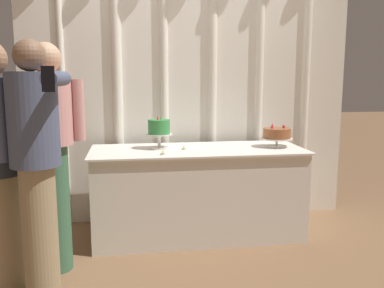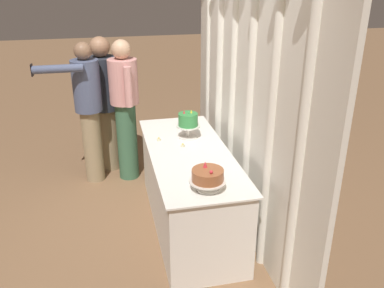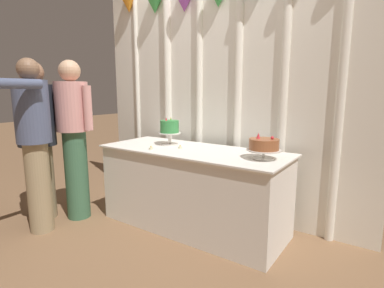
{
  "view_description": "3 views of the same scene",
  "coord_description": "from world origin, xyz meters",
  "px_view_note": "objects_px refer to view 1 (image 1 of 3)",
  "views": [
    {
      "loc": [
        -0.58,
        -3.4,
        1.41
      ],
      "look_at": [
        -0.05,
        0.1,
        0.83
      ],
      "focal_mm": 38.74,
      "sensor_mm": 36.0,
      "label": 1
    },
    {
      "loc": [
        3.36,
        -0.62,
        2.35
      ],
      "look_at": [
        0.06,
        0.11,
        0.89
      ],
      "focal_mm": 38.4,
      "sensor_mm": 36.0,
      "label": 2
    },
    {
      "loc": [
        1.6,
        -2.23,
        1.34
      ],
      "look_at": [
        -0.0,
        0.09,
        0.84
      ],
      "focal_mm": 28.17,
      "sensor_mm": 36.0,
      "label": 3
    }
  ],
  "objects_px": {
    "cake_display_nearright": "(277,134)",
    "guest_man_dark_suit": "(50,149)",
    "guest_girl_blue_dress": "(35,159)",
    "tealight_near_left": "(184,149)",
    "tealight_far_left": "(163,153)",
    "cake_table": "(198,192)",
    "cake_display_nearleft": "(159,129)"
  },
  "relations": [
    {
      "from": "cake_table",
      "to": "guest_girl_blue_dress",
      "type": "xyz_separation_m",
      "value": [
        -1.15,
        -0.91,
        0.52
      ]
    },
    {
      "from": "cake_display_nearright",
      "to": "tealight_far_left",
      "type": "height_order",
      "value": "cake_display_nearright"
    },
    {
      "from": "guest_man_dark_suit",
      "to": "tealight_near_left",
      "type": "bearing_deg",
      "value": 24.69
    },
    {
      "from": "cake_display_nearright",
      "to": "cake_display_nearleft",
      "type": "bearing_deg",
      "value": 176.13
    },
    {
      "from": "guest_man_dark_suit",
      "to": "guest_girl_blue_dress",
      "type": "distance_m",
      "value": 0.41
    },
    {
      "from": "cake_table",
      "to": "cake_display_nearright",
      "type": "relative_size",
      "value": 6.57
    },
    {
      "from": "guest_girl_blue_dress",
      "to": "cake_table",
      "type": "bearing_deg",
      "value": 38.27
    },
    {
      "from": "cake_display_nearright",
      "to": "guest_man_dark_suit",
      "type": "xyz_separation_m",
      "value": [
        -1.85,
        -0.49,
        0.0
      ]
    },
    {
      "from": "guest_man_dark_suit",
      "to": "tealight_far_left",
      "type": "bearing_deg",
      "value": 17.98
    },
    {
      "from": "guest_girl_blue_dress",
      "to": "guest_man_dark_suit",
      "type": "bearing_deg",
      "value": 87.85
    },
    {
      "from": "cake_display_nearleft",
      "to": "guest_man_dark_suit",
      "type": "height_order",
      "value": "guest_man_dark_suit"
    },
    {
      "from": "cake_display_nearleft",
      "to": "cake_display_nearright",
      "type": "relative_size",
      "value": 1.02
    },
    {
      "from": "cake_display_nearleft",
      "to": "tealight_near_left",
      "type": "bearing_deg",
      "value": -24.89
    },
    {
      "from": "guest_man_dark_suit",
      "to": "guest_girl_blue_dress",
      "type": "xyz_separation_m",
      "value": [
        -0.02,
        -0.41,
        0.01
      ]
    },
    {
      "from": "cake_display_nearleft",
      "to": "tealight_far_left",
      "type": "relative_size",
      "value": 6.92
    },
    {
      "from": "cake_display_nearright",
      "to": "guest_man_dark_suit",
      "type": "relative_size",
      "value": 0.17
    },
    {
      "from": "guest_man_dark_suit",
      "to": "guest_girl_blue_dress",
      "type": "relative_size",
      "value": 1.01
    },
    {
      "from": "tealight_far_left",
      "to": "guest_man_dark_suit",
      "type": "xyz_separation_m",
      "value": [
        -0.82,
        -0.27,
        0.11
      ]
    },
    {
      "from": "cake_table",
      "to": "guest_girl_blue_dress",
      "type": "height_order",
      "value": "guest_girl_blue_dress"
    },
    {
      "from": "tealight_far_left",
      "to": "tealight_near_left",
      "type": "relative_size",
      "value": 1.09
    },
    {
      "from": "tealight_near_left",
      "to": "guest_girl_blue_dress",
      "type": "distance_m",
      "value": 1.36
    },
    {
      "from": "tealight_far_left",
      "to": "guest_man_dark_suit",
      "type": "relative_size",
      "value": 0.03
    },
    {
      "from": "cake_table",
      "to": "cake_display_nearleft",
      "type": "distance_m",
      "value": 0.65
    },
    {
      "from": "cake_table",
      "to": "tealight_far_left",
      "type": "xyz_separation_m",
      "value": [
        -0.32,
        -0.24,
        0.4
      ]
    },
    {
      "from": "cake_display_nearleft",
      "to": "cake_display_nearright",
      "type": "height_order",
      "value": "cake_display_nearleft"
    },
    {
      "from": "cake_display_nearright",
      "to": "guest_girl_blue_dress",
      "type": "xyz_separation_m",
      "value": [
        -1.87,
        -0.9,
        0.01
      ]
    },
    {
      "from": "tealight_far_left",
      "to": "guest_girl_blue_dress",
      "type": "bearing_deg",
      "value": -141.05
    },
    {
      "from": "cake_display_nearright",
      "to": "tealight_near_left",
      "type": "distance_m",
      "value": 0.84
    },
    {
      "from": "cake_table",
      "to": "guest_man_dark_suit",
      "type": "xyz_separation_m",
      "value": [
        -1.14,
        -0.5,
        0.51
      ]
    },
    {
      "from": "tealight_far_left",
      "to": "cake_display_nearright",
      "type": "bearing_deg",
      "value": 12.33
    },
    {
      "from": "guest_girl_blue_dress",
      "to": "tealight_far_left",
      "type": "bearing_deg",
      "value": 38.95
    },
    {
      "from": "cake_table",
      "to": "cake_display_nearleft",
      "type": "relative_size",
      "value": 6.43
    }
  ]
}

